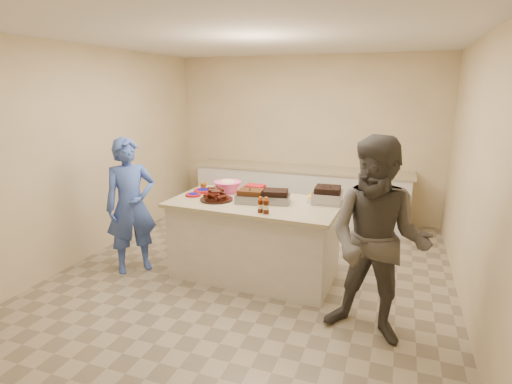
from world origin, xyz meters
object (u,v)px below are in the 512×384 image
(guest_blue, at_px, (136,269))
(mustard_bottle, at_px, (251,199))
(guest_gray, at_px, (370,335))
(island, at_px, (255,274))
(bbq_bottle_a, at_px, (266,214))
(rib_platter, at_px, (217,200))
(coleslaw_bowl, at_px, (228,192))
(bbq_bottle_b, at_px, (260,212))
(roasting_pan, at_px, (327,203))
(plastic_cup, at_px, (204,190))

(guest_blue, bearing_deg, mustard_bottle, -29.24)
(mustard_bottle, bearing_deg, guest_gray, -30.86)
(island, relative_size, bbq_bottle_a, 10.99)
(rib_platter, xyz_separation_m, guest_gray, (1.84, -0.70, -0.91))
(bbq_bottle_a, bearing_deg, coleslaw_bowl, 137.50)
(rib_platter, height_order, guest_gray, rib_platter)
(rib_platter, height_order, bbq_bottle_b, bbq_bottle_b)
(mustard_bottle, distance_m, guest_gray, 1.94)
(bbq_bottle_a, bearing_deg, island, 124.87)
(bbq_bottle_a, bearing_deg, bbq_bottle_b, 166.24)
(coleslaw_bowl, bearing_deg, guest_gray, -30.01)
(coleslaw_bowl, relative_size, mustard_bottle, 2.60)
(roasting_pan, height_order, bbq_bottle_a, bbq_bottle_a)
(island, distance_m, bbq_bottle_a, 1.03)
(plastic_cup, height_order, guest_gray, plastic_cup)
(bbq_bottle_b, xyz_separation_m, guest_gray, (1.20, -0.43, -0.91))
(island, bearing_deg, plastic_cup, 161.89)
(plastic_cup, bearing_deg, coleslaw_bowl, -3.28)
(roasting_pan, bearing_deg, bbq_bottle_b, -137.56)
(coleslaw_bowl, xyz_separation_m, bbq_bottle_b, (0.66, -0.65, 0.00))
(rib_platter, bearing_deg, coleslaw_bowl, 93.40)
(roasting_pan, xyz_separation_m, guest_blue, (-2.23, -0.59, -0.91))
(rib_platter, relative_size, mustard_bottle, 2.90)
(guest_blue, bearing_deg, island, -33.16)
(island, xyz_separation_m, mustard_bottle, (-0.07, 0.08, 0.91))
(mustard_bottle, xyz_separation_m, plastic_cup, (-0.73, 0.21, 0.00))
(plastic_cup, xyz_separation_m, guest_blue, (-0.63, -0.66, -0.91))
(island, relative_size, bbq_bottle_b, 11.46)
(roasting_pan, relative_size, coleslaw_bowl, 0.94)
(mustard_bottle, bearing_deg, island, -50.87)
(roasting_pan, bearing_deg, coleslaw_bowl, 175.00)
(bbq_bottle_a, distance_m, mustard_bottle, 0.58)
(mustard_bottle, relative_size, guest_blue, 0.08)
(roasting_pan, height_order, guest_gray, roasting_pan)
(coleslaw_bowl, xyz_separation_m, mustard_bottle, (0.39, -0.19, 0.00))
(island, distance_m, guest_blue, 1.48)
(mustard_bottle, bearing_deg, plastic_cup, 163.70)
(roasting_pan, height_order, bbq_bottle_b, bbq_bottle_b)
(rib_platter, distance_m, mustard_bottle, 0.41)
(rib_platter, distance_m, bbq_bottle_a, 0.76)
(coleslaw_bowl, distance_m, bbq_bottle_b, 0.92)
(bbq_bottle_a, xyz_separation_m, bbq_bottle_b, (-0.07, 0.02, 0.00))
(bbq_bottle_b, bearing_deg, island, 118.39)
(island, height_order, bbq_bottle_a, bbq_bottle_a)
(coleslaw_bowl, height_order, plastic_cup, coleslaw_bowl)
(roasting_pan, distance_m, guest_gray, 1.50)
(coleslaw_bowl, height_order, guest_gray, coleslaw_bowl)
(bbq_bottle_b, height_order, guest_gray, bbq_bottle_b)
(mustard_bottle, bearing_deg, bbq_bottle_b, -59.41)
(coleslaw_bowl, xyz_separation_m, guest_gray, (1.86, -1.07, -0.91))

